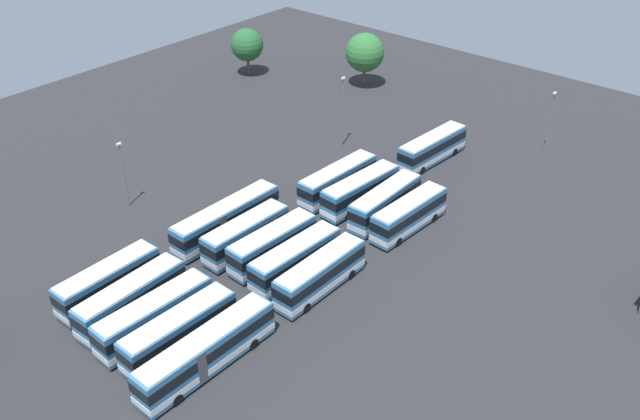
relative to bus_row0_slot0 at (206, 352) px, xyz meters
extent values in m
plane|color=#28282B|center=(21.39, 6.25, -1.90)|extent=(119.80, 119.80, 0.00)
cube|color=teal|center=(0.05, 0.00, -0.02)|extent=(13.38, 2.54, 3.16)
cube|color=beige|center=(0.05, 0.00, 1.63)|extent=(12.84, 2.34, 0.14)
cube|color=black|center=(0.05, 0.00, 0.48)|extent=(13.45, 2.58, 1.01)
cube|color=silver|center=(0.05, 0.00, -0.90)|extent=(13.45, 2.58, 0.63)
cube|color=black|center=(6.75, -0.05, 0.58)|extent=(0.08, 2.00, 1.16)
cube|color=#47474C|center=(-1.42, 0.01, -0.02)|extent=(0.92, 2.49, 3.03)
cylinder|color=black|center=(4.20, 1.09, -1.40)|extent=(1.00, 0.31, 1.00)
cylinder|color=black|center=(4.19, -1.15, -1.40)|extent=(1.00, 0.31, 1.00)
cylinder|color=black|center=(-4.08, 1.15, -1.40)|extent=(1.00, 0.31, 1.00)
cylinder|color=black|center=(-4.10, -1.09, -1.40)|extent=(1.00, 0.31, 1.00)
cube|color=teal|center=(0.19, 3.61, -0.02)|extent=(10.88, 2.69, 3.16)
cube|color=beige|center=(0.19, 3.61, 1.63)|extent=(10.44, 2.49, 0.14)
cube|color=black|center=(0.19, 3.61, 0.48)|extent=(10.93, 2.73, 1.01)
cube|color=silver|center=(0.19, 3.61, -0.90)|extent=(10.93, 2.73, 0.63)
cube|color=black|center=(5.61, 3.48, 0.58)|extent=(0.11, 2.00, 1.16)
cylinder|color=black|center=(3.57, 4.65, -1.40)|extent=(1.01, 0.32, 1.00)
cylinder|color=black|center=(3.52, 2.41, -1.40)|extent=(1.01, 0.32, 1.00)
cylinder|color=black|center=(-3.14, 4.81, -1.40)|extent=(1.01, 0.32, 1.00)
cylinder|color=black|center=(-3.19, 2.56, -1.40)|extent=(1.01, 0.32, 1.00)
cube|color=teal|center=(0.07, 6.74, -0.02)|extent=(11.23, 2.77, 3.16)
cube|color=beige|center=(0.07, 6.74, 1.63)|extent=(10.78, 2.57, 0.14)
cube|color=black|center=(0.07, 6.74, 0.48)|extent=(11.28, 2.81, 1.01)
cube|color=silver|center=(0.07, 6.74, -0.90)|extent=(11.28, 2.81, 0.63)
cube|color=black|center=(5.66, 6.58, 0.58)|extent=(0.12, 2.00, 1.16)
cylinder|color=black|center=(3.56, 7.76, -1.40)|extent=(1.01, 0.33, 1.00)
cylinder|color=black|center=(3.49, 5.52, -1.40)|extent=(1.01, 0.33, 1.00)
cylinder|color=black|center=(-3.36, 7.97, -1.40)|extent=(1.01, 0.33, 1.00)
cylinder|color=black|center=(-3.42, 5.73, -1.40)|extent=(1.01, 0.33, 1.00)
cube|color=teal|center=(0.20, 10.21, -0.02)|extent=(11.01, 2.85, 3.16)
cube|color=beige|center=(0.20, 10.21, 1.63)|extent=(10.56, 2.64, 0.14)
cube|color=black|center=(0.20, 10.21, 0.48)|extent=(11.06, 2.89, 1.01)
cube|color=silver|center=(0.20, 10.21, -0.90)|extent=(11.06, 2.89, 0.63)
cube|color=black|center=(5.67, 10.41, 0.58)|extent=(0.14, 2.00, 1.16)
cylinder|color=black|center=(3.54, 11.46, -1.40)|extent=(1.01, 0.34, 1.00)
cylinder|color=black|center=(3.62, 9.21, -1.40)|extent=(1.01, 0.34, 1.00)
cylinder|color=black|center=(-3.23, 11.20, -1.40)|extent=(1.01, 0.34, 1.00)
cylinder|color=black|center=(-3.14, 8.96, -1.40)|extent=(1.01, 0.34, 1.00)
cube|color=teal|center=(0.33, 13.86, -0.02)|extent=(10.36, 2.61, 3.16)
cube|color=beige|center=(0.33, 13.86, 1.63)|extent=(9.94, 2.40, 0.14)
cube|color=black|center=(0.33, 13.86, 0.48)|extent=(10.41, 2.64, 1.01)
cube|color=silver|center=(0.33, 13.86, -0.90)|extent=(10.41, 2.64, 0.63)
cube|color=black|center=(5.50, 13.94, 0.58)|extent=(0.09, 2.00, 1.16)
cylinder|color=black|center=(3.51, 15.03, -1.40)|extent=(1.00, 0.32, 1.00)
cylinder|color=black|center=(3.55, 12.79, -1.40)|extent=(1.00, 0.32, 1.00)
cylinder|color=black|center=(-2.89, 14.93, -1.40)|extent=(1.00, 0.32, 1.00)
cylinder|color=black|center=(-2.85, 12.69, -1.40)|extent=(1.00, 0.32, 1.00)
cube|color=teal|center=(13.98, -0.34, -0.02)|extent=(10.63, 2.47, 3.16)
cube|color=beige|center=(13.98, -0.34, 1.63)|extent=(10.20, 2.27, 0.14)
cube|color=black|center=(13.98, -0.34, 0.48)|extent=(10.68, 2.51, 1.01)
cube|color=silver|center=(13.98, -0.34, -0.90)|extent=(10.68, 2.51, 0.63)
cube|color=black|center=(19.30, -0.35, 0.58)|extent=(0.07, 2.00, 1.16)
cylinder|color=black|center=(17.28, 0.77, -1.40)|extent=(1.00, 0.30, 1.00)
cylinder|color=black|center=(17.27, -1.47, -1.40)|extent=(1.00, 0.30, 1.00)
cylinder|color=black|center=(10.69, 0.79, -1.40)|extent=(1.00, 0.30, 1.00)
cylinder|color=black|center=(10.69, -1.45, -1.40)|extent=(1.00, 0.30, 1.00)
cube|color=teal|center=(14.19, 2.98, -0.02)|extent=(10.50, 2.86, 3.16)
cube|color=beige|center=(14.19, 2.98, 1.63)|extent=(10.07, 2.65, 0.14)
cube|color=black|center=(14.19, 2.98, 0.48)|extent=(10.55, 2.90, 1.01)
cube|color=silver|center=(14.19, 2.98, -0.90)|extent=(10.55, 2.90, 0.63)
cube|color=black|center=(19.40, 2.77, 0.58)|extent=(0.14, 2.00, 1.16)
cylinder|color=black|center=(17.46, 3.97, -1.40)|extent=(1.01, 0.34, 1.00)
cylinder|color=black|center=(17.37, 1.73, -1.40)|extent=(1.01, 0.34, 1.00)
cylinder|color=black|center=(11.02, 4.24, -1.40)|extent=(1.01, 0.34, 1.00)
cylinder|color=black|center=(10.93, 1.99, -1.40)|extent=(1.01, 0.34, 1.00)
cube|color=teal|center=(14.57, 6.41, -0.02)|extent=(10.30, 2.89, 3.16)
cube|color=beige|center=(14.57, 6.41, 1.63)|extent=(9.89, 2.68, 0.14)
cube|color=black|center=(14.57, 6.41, 0.48)|extent=(10.36, 2.93, 1.01)
cube|color=silver|center=(14.57, 6.41, -0.90)|extent=(10.36, 2.93, 0.63)
cube|color=black|center=(19.68, 6.18, 0.58)|extent=(0.15, 2.00, 1.16)
cylinder|color=black|center=(17.79, 7.39, -1.40)|extent=(1.01, 0.34, 1.00)
cylinder|color=black|center=(17.69, 5.15, -1.40)|extent=(1.01, 0.34, 1.00)
cylinder|color=black|center=(11.46, 7.67, -1.40)|extent=(1.01, 0.34, 1.00)
cylinder|color=black|center=(11.36, 5.43, -1.40)|extent=(1.01, 0.34, 1.00)
cube|color=teal|center=(14.08, 9.71, -0.02)|extent=(10.18, 2.63, 3.16)
cube|color=beige|center=(14.08, 9.71, 1.63)|extent=(9.77, 2.43, 0.14)
cube|color=black|center=(14.08, 9.71, 0.48)|extent=(10.23, 2.67, 1.01)
cube|color=silver|center=(14.08, 9.71, -0.90)|extent=(10.23, 2.67, 0.63)
cube|color=black|center=(19.16, 9.62, 0.58)|extent=(0.10, 2.00, 1.16)
cylinder|color=black|center=(17.24, 10.77, -1.40)|extent=(1.01, 0.32, 1.00)
cylinder|color=black|center=(17.20, 8.53, -1.40)|extent=(1.01, 0.32, 1.00)
cylinder|color=black|center=(10.96, 10.89, -1.40)|extent=(1.01, 0.32, 1.00)
cylinder|color=black|center=(10.92, 8.65, -1.40)|extent=(1.01, 0.32, 1.00)
cube|color=teal|center=(14.81, 13.38, -0.02)|extent=(13.38, 2.57, 3.16)
cube|color=beige|center=(14.81, 13.38, 1.63)|extent=(12.85, 2.37, 0.14)
cube|color=black|center=(14.81, 13.38, 0.48)|extent=(13.45, 2.61, 1.01)
cube|color=silver|center=(14.81, 13.38, -0.90)|extent=(13.45, 2.61, 0.63)
cube|color=black|center=(21.50, 13.31, 0.58)|extent=(0.08, 2.00, 1.16)
cube|color=#47474C|center=(13.34, 13.39, -0.02)|extent=(0.92, 2.50, 3.03)
cylinder|color=black|center=(18.96, 14.46, -1.40)|extent=(1.00, 0.31, 1.00)
cylinder|color=black|center=(18.94, 12.21, -1.40)|extent=(1.00, 0.31, 1.00)
cylinder|color=black|center=(10.68, 14.54, -1.40)|extent=(1.00, 0.31, 1.00)
cylinder|color=black|center=(10.65, 12.30, -1.40)|extent=(1.00, 0.31, 1.00)
cube|color=teal|center=(28.04, -0.80, -0.02)|extent=(10.33, 2.95, 3.16)
cube|color=beige|center=(28.04, -0.80, 1.63)|extent=(9.91, 2.74, 0.14)
cube|color=black|center=(28.04, -0.80, 0.48)|extent=(10.38, 2.99, 1.01)
cube|color=silver|center=(28.04, -0.80, -0.90)|extent=(10.38, 2.99, 0.63)
cube|color=black|center=(33.16, -1.06, 0.58)|extent=(0.16, 2.00, 1.16)
cylinder|color=black|center=(31.26, 0.16, -1.40)|extent=(1.01, 0.35, 1.00)
cylinder|color=black|center=(31.15, -2.08, -1.40)|extent=(1.01, 0.35, 1.00)
cylinder|color=black|center=(24.94, 0.48, -1.40)|extent=(1.01, 0.35, 1.00)
cylinder|color=black|center=(24.82, -1.76, -1.40)|extent=(1.01, 0.35, 1.00)
cube|color=teal|center=(28.39, 2.58, -0.02)|extent=(10.54, 2.63, 3.16)
cube|color=beige|center=(28.39, 2.58, 1.63)|extent=(10.12, 2.43, 0.14)
cube|color=black|center=(28.39, 2.58, 0.48)|extent=(10.59, 2.67, 1.01)
cube|color=silver|center=(28.39, 2.58, -0.90)|extent=(10.59, 2.67, 0.63)
cube|color=black|center=(33.65, 2.68, 0.58)|extent=(0.10, 2.00, 1.16)
cylinder|color=black|center=(31.63, 3.76, -1.40)|extent=(1.01, 0.32, 1.00)
cylinder|color=black|center=(31.67, 1.52, -1.40)|extent=(1.01, 0.32, 1.00)
cylinder|color=black|center=(25.12, 3.64, -1.40)|extent=(1.01, 0.32, 1.00)
cylinder|color=black|center=(25.16, 1.40, -1.40)|extent=(1.01, 0.32, 1.00)
cube|color=teal|center=(28.67, 6.21, -0.02)|extent=(10.75, 3.21, 3.16)
cube|color=beige|center=(28.67, 6.21, 1.63)|extent=(10.31, 2.99, 0.14)
cube|color=black|center=(28.67, 6.21, 0.48)|extent=(10.80, 3.25, 1.01)
cube|color=silver|center=(28.67, 6.21, -0.90)|extent=(10.80, 3.25, 0.63)
cube|color=black|center=(33.97, 5.82, 0.58)|extent=(0.21, 2.00, 1.16)
cylinder|color=black|center=(32.03, 7.09, -1.40)|extent=(1.02, 0.37, 1.00)
cylinder|color=black|center=(31.86, 4.85, -1.40)|extent=(1.02, 0.37, 1.00)
cylinder|color=black|center=(25.48, 7.57, -1.40)|extent=(1.02, 0.37, 1.00)
cylinder|color=black|center=(25.31, 5.34, -1.40)|extent=(1.02, 0.37, 1.00)
cube|color=teal|center=(28.81, 9.60, -0.02)|extent=(11.13, 2.87, 3.16)
cube|color=beige|center=(28.81, 9.60, 1.63)|extent=(10.68, 2.66, 0.14)
cube|color=black|center=(28.81, 9.60, 0.48)|extent=(11.19, 2.91, 1.01)
cube|color=silver|center=(28.81, 9.60, -0.90)|extent=(11.19, 2.91, 0.63)
cube|color=black|center=(34.34, 9.38, 0.58)|extent=(0.14, 2.00, 1.16)
cylinder|color=black|center=(32.27, 10.59, -1.40)|extent=(1.01, 0.34, 1.00)
cylinder|color=black|center=(32.19, 8.34, -1.40)|extent=(1.01, 0.34, 1.00)
cylinder|color=black|center=(25.43, 10.85, -1.40)|extent=(1.01, 0.34, 1.00)
cylinder|color=black|center=(25.34, 8.61, -1.40)|extent=(1.01, 0.34, 1.00)
cube|color=teal|center=(42.82, 5.76, -0.02)|extent=(11.16, 3.16, 3.16)
cube|color=beige|center=(42.82, 5.76, 1.63)|extent=(10.71, 2.94, 0.14)
cube|color=black|center=(42.82, 5.76, 0.48)|extent=(11.22, 3.20, 1.01)
cube|color=silver|center=(42.82, 5.76, -0.90)|extent=(11.22, 3.20, 0.63)
cube|color=black|center=(48.33, 5.40, 0.58)|extent=(0.19, 2.00, 1.16)
cylinder|color=black|center=(46.31, 6.66, -1.40)|extent=(1.02, 0.37, 1.00)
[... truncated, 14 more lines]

